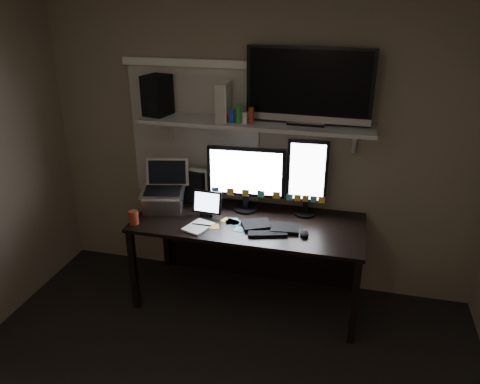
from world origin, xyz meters
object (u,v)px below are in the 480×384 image
(desk, at_px, (252,234))
(monitor_landscape, at_px, (246,179))
(keyboard, at_px, (270,227))
(game_console, at_px, (224,101))
(tablet, at_px, (207,203))
(tv, at_px, (309,86))
(monitor_portrait, at_px, (307,178))
(mouse, at_px, (304,234))
(laptop, at_px, (162,187))
(cup, at_px, (134,217))
(speaker, at_px, (157,95))

(desk, relative_size, monitor_landscape, 2.86)
(keyboard, xyz_separation_m, game_console, (-0.44, 0.29, 0.88))
(tablet, height_order, tv, tv)
(keyboard, bearing_deg, game_console, 130.10)
(monitor_portrait, bearing_deg, mouse, -86.04)
(laptop, relative_size, cup, 3.68)
(cup, xyz_separation_m, game_console, (0.61, 0.48, 0.84))
(mouse, height_order, laptop, laptop)
(desk, xyz_separation_m, tv, (0.39, 0.11, 1.20))
(monitor_portrait, xyz_separation_m, mouse, (0.04, -0.37, -0.30))
(desk, xyz_separation_m, mouse, (0.46, -0.26, 0.20))
(game_console, relative_size, speaker, 0.91)
(cup, xyz_separation_m, tv, (1.24, 0.50, 0.97))
(mouse, distance_m, tv, 1.08)
(cup, xyz_separation_m, speaker, (0.05, 0.48, 0.85))
(monitor_landscape, bearing_deg, game_console, 171.78)
(keyboard, bearing_deg, cup, 173.81)
(tablet, xyz_separation_m, cup, (-0.51, -0.29, -0.05))
(tablet, bearing_deg, laptop, -179.62)
(desk, relative_size, game_console, 6.28)
(speaker, bearing_deg, keyboard, -4.16)
(laptop, height_order, cup, laptop)
(monitor_portrait, distance_m, game_console, 0.88)
(monitor_portrait, bearing_deg, desk, -167.38)
(tablet, bearing_deg, keyboard, -7.63)
(mouse, bearing_deg, keyboard, 150.63)
(monitor_portrait, bearing_deg, laptop, -172.82)
(tv, distance_m, game_console, 0.65)
(monitor_portrait, xyz_separation_m, cup, (-1.27, -0.49, -0.26))
(mouse, height_order, cup, cup)
(desk, relative_size, tv, 1.94)
(monitor_landscape, height_order, keyboard, monitor_landscape)
(game_console, bearing_deg, cup, -145.94)
(tablet, bearing_deg, monitor_landscape, 35.46)
(desk, distance_m, monitor_landscape, 0.46)
(tablet, height_order, cup, tablet)
(mouse, relative_size, tablet, 0.42)
(monitor_landscape, xyz_separation_m, laptop, (-0.66, -0.16, -0.08))
(tv, xyz_separation_m, game_console, (-0.64, -0.02, -0.13))
(desk, height_order, tv, tv)
(mouse, height_order, tablet, tablet)
(monitor_landscape, distance_m, tv, 0.88)
(laptop, bearing_deg, cup, -125.64)
(tablet, distance_m, tv, 1.20)
(laptop, bearing_deg, tv, -3.71)
(laptop, bearing_deg, mouse, -21.99)
(monitor_portrait, height_order, tablet, monitor_portrait)
(monitor_portrait, distance_m, laptop, 1.17)
(laptop, distance_m, game_console, 0.87)
(mouse, height_order, speaker, speaker)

